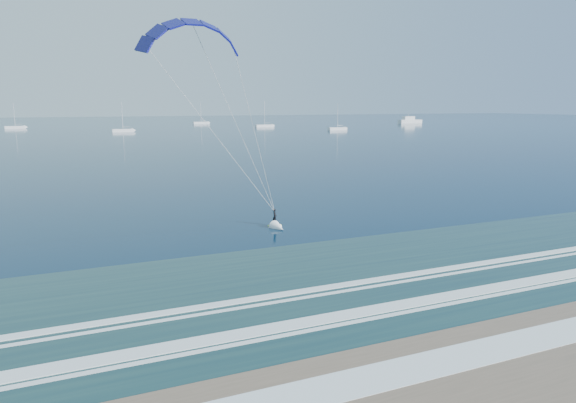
% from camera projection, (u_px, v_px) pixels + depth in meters
% --- Properties ---
extents(ground, '(900.00, 900.00, 0.00)m').
position_uv_depth(ground, '(436.00, 358.00, 22.23)').
color(ground, '#07273F').
rests_on(ground, ground).
extents(kitesurfer_rig, '(14.24, 7.77, 17.76)m').
position_uv_depth(kitesurfer_rig, '(237.00, 127.00, 40.22)').
color(kitesurfer_rig, '#C1F41C').
rests_on(kitesurfer_rig, ground).
extents(motor_yacht, '(13.96, 3.72, 5.91)m').
position_uv_depth(motor_yacht, '(410.00, 121.00, 287.17)').
color(motor_yacht, white).
rests_on(motor_yacht, ground).
extents(sailboat_2, '(8.25, 2.40, 11.19)m').
position_uv_depth(sailboat_2, '(15.00, 127.00, 225.13)').
color(sailboat_2, white).
rests_on(sailboat_2, ground).
extents(sailboat_3, '(8.10, 2.40, 11.33)m').
position_uv_depth(sailboat_3, '(123.00, 130.00, 198.73)').
color(sailboat_3, white).
rests_on(sailboat_3, ground).
extents(sailboat_4, '(8.68, 2.40, 11.81)m').
position_uv_depth(sailboat_4, '(201.00, 123.00, 278.00)').
color(sailboat_4, white).
rests_on(sailboat_4, ground).
extents(sailboat_5, '(8.77, 2.40, 11.97)m').
position_uv_depth(sailboat_5, '(265.00, 126.00, 240.54)').
color(sailboat_5, white).
rests_on(sailboat_5, ground).
extents(sailboat_6, '(8.08, 2.40, 11.03)m').
position_uv_depth(sailboat_6, '(337.00, 129.00, 212.68)').
color(sailboat_6, white).
rests_on(sailboat_6, ground).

